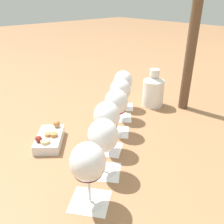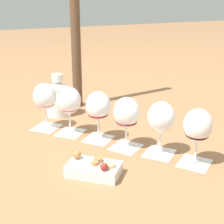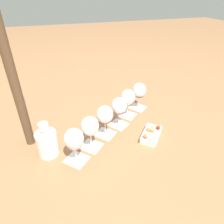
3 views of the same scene
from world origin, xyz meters
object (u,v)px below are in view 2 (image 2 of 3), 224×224
at_px(wine_glass_4, 161,119).
at_px(ceramic_vase, 58,98).
at_px(wine_glass_1, 69,103).
at_px(wine_glass_5, 198,128).
at_px(wine_glass_0, 45,98).
at_px(wine_glass_2, 98,108).
at_px(snack_dish, 94,168).
at_px(wine_glass_3, 126,114).

height_order(wine_glass_4, ceramic_vase, same).
distance_m(wine_glass_1, wine_glass_5, 0.50).
distance_m(wine_glass_0, wine_glass_2, 0.24).
height_order(wine_glass_2, snack_dish, wine_glass_2).
xyz_separation_m(wine_glass_0, wine_glass_5, (0.49, 0.36, -0.00)).
distance_m(wine_glass_1, wine_glass_2, 0.13).
height_order(wine_glass_4, snack_dish, wine_glass_4).
xyz_separation_m(wine_glass_1, wine_glass_5, (0.40, 0.29, 0.00)).
height_order(wine_glass_1, wine_glass_2, same).
bearing_deg(wine_glass_1, wine_glass_4, 37.21).
height_order(wine_glass_3, snack_dish, wine_glass_3).
height_order(wine_glass_0, ceramic_vase, same).
distance_m(wine_glass_5, snack_dish, 0.35).
bearing_deg(wine_glass_4, wine_glass_3, -137.08).
relative_size(wine_glass_2, wine_glass_3, 1.00).
bearing_deg(wine_glass_2, ceramic_vase, -168.71).
xyz_separation_m(wine_glass_2, ceramic_vase, (-0.32, -0.06, -0.04)).
relative_size(wine_glass_1, wine_glass_5, 1.00).
distance_m(wine_glass_0, wine_glass_5, 0.61).
bearing_deg(snack_dish, wine_glass_4, 99.32).
bearing_deg(wine_glass_0, wine_glass_4, 37.48).
height_order(wine_glass_1, wine_glass_4, same).
xyz_separation_m(wine_glass_3, wine_glass_4, (0.09, 0.08, -0.00)).
relative_size(wine_glass_0, ceramic_vase, 0.98).
height_order(wine_glass_1, ceramic_vase, same).
bearing_deg(snack_dish, wine_glass_5, 78.50).
bearing_deg(wine_glass_1, wine_glass_3, 34.41).
distance_m(wine_glass_0, ceramic_vase, 0.16).
relative_size(wine_glass_4, wine_glass_5, 1.00).
distance_m(wine_glass_5, ceramic_vase, 0.68).
relative_size(wine_glass_2, wine_glass_4, 1.00).
relative_size(wine_glass_2, snack_dish, 1.03).
xyz_separation_m(wine_glass_0, wine_glass_2, (0.19, 0.15, -0.00)).
bearing_deg(ceramic_vase, snack_dish, -4.88).
distance_m(wine_glass_3, wine_glass_5, 0.25).
bearing_deg(wine_glass_2, wine_glass_4, 36.78).
bearing_deg(wine_glass_1, ceramic_vase, 175.90).
relative_size(wine_glass_4, ceramic_vase, 0.98).
height_order(wine_glass_0, snack_dish, wine_glass_0).
bearing_deg(wine_glass_5, wine_glass_2, -145.00).
bearing_deg(wine_glass_3, wine_glass_1, -145.59).
height_order(wine_glass_1, wine_glass_5, same).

